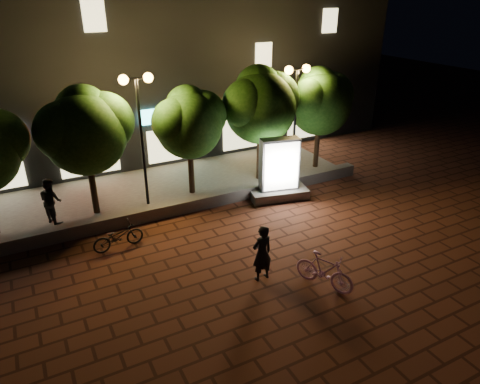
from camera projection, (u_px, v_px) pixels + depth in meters
ground at (240, 259)px, 14.14m from camera, size 80.00×80.00×0.00m
retaining_wall at (194, 204)px, 17.25m from camera, size 16.00×0.45×0.50m
sidewalk at (173, 186)px, 19.34m from camera, size 16.00×5.00×0.08m
building_block at (124, 53)px, 22.46m from camera, size 28.00×8.12×11.30m
tree_left at (85, 128)px, 15.62m from camera, size 3.60×3.00×4.89m
tree_mid at (189, 120)px, 17.40m from camera, size 3.24×2.70×4.50m
tree_right at (261, 103)px, 18.64m from camera, size 3.72×3.10×5.07m
tree_far_right at (320, 99)px, 20.07m from camera, size 3.48×2.90×4.76m
street_lamp_left at (139, 108)px, 15.98m from camera, size 1.26×0.36×5.18m
street_lamp_right at (296, 92)px, 18.98m from camera, size 1.26×0.36×4.98m
ad_kiosk at (279, 174)px, 17.93m from camera, size 2.60×1.69×2.60m
scooter_pink at (324, 271)px, 12.62m from camera, size 1.26×1.87×1.10m
rider at (262, 253)px, 12.82m from camera, size 0.69×0.48×1.82m
scooter_parked at (118, 236)px, 14.58m from camera, size 1.76×0.74×0.90m
pedestrian at (51, 201)px, 15.92m from camera, size 0.97×1.05×1.74m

